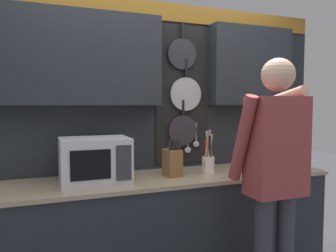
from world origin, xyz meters
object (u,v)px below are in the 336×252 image
Objects in this scene: utensil_crock at (208,161)px; person at (275,166)px; microwave at (95,160)px; knife_block at (172,162)px.

person reaches higher than utensil_crock.
microwave is 1.23m from person.
knife_block is (0.59, 0.00, -0.05)m from microwave.
person reaches higher than knife_block.
knife_block is 0.16× the size of person.
person is at bearing -27.66° from microwave.
utensil_crock is 0.61m from person.
utensil_crock is (0.90, 0.00, -0.07)m from microwave.
microwave is 0.27× the size of person.
microwave is 1.36× the size of utensil_crock.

